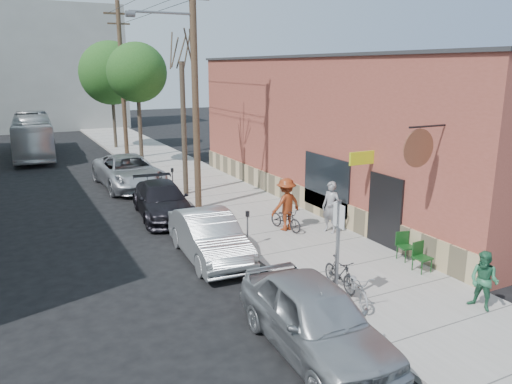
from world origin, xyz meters
name	(u,v)px	position (x,y,z in m)	size (l,w,h in m)	color
ground	(196,273)	(0.00, 0.00, 0.00)	(120.00, 120.00, 0.00)	black
sidewalk	(199,183)	(4.25, 11.00, 0.07)	(4.50, 58.00, 0.15)	#9F9A94
cafe_building	(342,130)	(8.99, 4.99, 3.30)	(6.60, 20.20, 6.61)	#954437
end_cap_building	(27,68)	(-2.00, 42.00, 6.00)	(18.00, 8.00, 12.00)	#9A9A95
sign_post	(338,243)	(2.35, -3.93, 1.83)	(0.07, 0.45, 2.80)	slate
parking_meter_near	(248,223)	(2.25, 1.02, 0.98)	(0.14, 0.14, 1.24)	slate
parking_meter_far	(172,176)	(2.25, 9.27, 0.98)	(0.14, 0.14, 1.24)	slate
utility_pole_near	(194,85)	(2.39, 6.30, 5.41)	(3.57, 0.28, 10.00)	#503A28
utility_pole_far	(122,79)	(2.45, 19.83, 5.34)	(1.80, 0.28, 10.00)	#503A28
tree_bare	(184,129)	(2.80, 8.95, 3.26)	(0.24, 0.24, 6.22)	#44392C
tree_leafy_mid	(137,73)	(2.80, 17.28, 5.77)	(3.59, 3.59, 7.43)	#44392C
tree_leafy_far	(111,73)	(2.80, 25.08, 5.67)	(4.65, 4.65, 7.85)	#44392C
patio_chair_a	(422,258)	(5.95, -3.31, 0.59)	(0.50, 0.50, 0.88)	#103C15
patio_chair_b	(406,247)	(6.18, -2.39, 0.59)	(0.50, 0.50, 0.88)	#103C15
patron_grey	(331,207)	(5.64, 0.98, 1.11)	(0.70, 0.46, 1.92)	gray
patron_green	(484,281)	(5.52, -5.78, 0.92)	(0.74, 0.58, 1.53)	#2B6C48
cyclist	(286,204)	(4.31, 1.96, 1.14)	(1.28, 0.74, 1.98)	maroon
cyclist_bike	(286,219)	(4.31, 1.96, 0.57)	(0.56, 1.61, 0.85)	black
parked_bike_a	(340,273)	(3.03, -3.17, 0.60)	(0.42, 1.49, 0.90)	black
parked_bike_b	(357,288)	(2.91, -4.08, 0.58)	(0.57, 1.62, 0.85)	gray
car_0	(315,318)	(0.80, -5.29, 0.82)	(1.93, 4.80, 1.63)	#A0A3A7
car_1	(209,236)	(0.80, 0.90, 0.76)	(1.61, 4.63, 1.53)	#B4B9BC
car_2	(162,200)	(0.80, 6.16, 0.71)	(1.99, 4.90, 1.42)	black
car_3	(129,172)	(0.80, 12.10, 0.83)	(2.75, 5.97, 1.66)	#ABAEB3
bus	(33,136)	(-2.96, 24.59, 1.45)	(2.43, 10.39, 2.89)	silver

